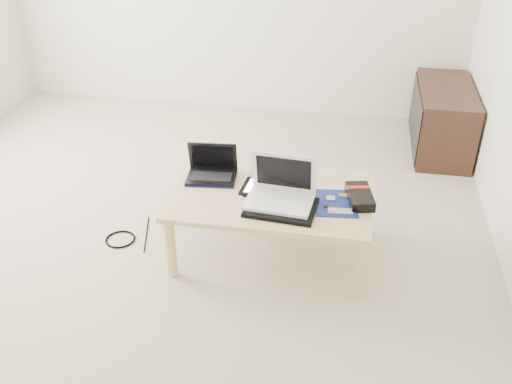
% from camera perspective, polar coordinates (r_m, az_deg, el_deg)
% --- Properties ---
extents(ground, '(4.00, 4.00, 0.00)m').
position_cam_1_polar(ground, '(3.63, -9.04, -3.40)').
color(ground, beige).
rests_on(ground, ground).
extents(coffee_table, '(1.10, 0.70, 0.40)m').
position_cam_1_polar(coffee_table, '(3.17, 1.53, -0.97)').
color(coffee_table, '#E4C489').
rests_on(coffee_table, ground).
extents(media_cabinet, '(0.41, 0.90, 0.50)m').
position_cam_1_polar(media_cabinet, '(4.66, 18.07, 6.99)').
color(media_cabinet, '#371F16').
rests_on(media_cabinet, ground).
extents(book, '(0.33, 0.30, 0.03)m').
position_cam_1_polar(book, '(3.37, 2.55, 2.28)').
color(book, black).
rests_on(book, coffee_table).
extents(netbook, '(0.30, 0.23, 0.20)m').
position_cam_1_polar(netbook, '(3.30, -4.43, 2.15)').
color(netbook, black).
rests_on(netbook, coffee_table).
extents(tablet, '(0.27, 0.21, 0.01)m').
position_cam_1_polar(tablet, '(3.19, 0.90, 0.37)').
color(tablet, black).
rests_on(tablet, coffee_table).
extents(remote, '(0.06, 0.21, 0.02)m').
position_cam_1_polar(remote, '(3.22, 3.91, 0.66)').
color(remote, '#AFAFB3').
rests_on(remote, coffee_table).
extents(neoprene_sleeve, '(0.39, 0.30, 0.02)m').
position_cam_1_polar(neoprene_sleeve, '(3.01, 2.53, -1.55)').
color(neoprene_sleeve, black).
rests_on(neoprene_sleeve, coffee_table).
extents(white_laptop, '(0.37, 0.27, 0.25)m').
position_cam_1_polar(white_laptop, '(3.03, 2.49, 0.07)').
color(white_laptop, white).
rests_on(white_laptop, neoprene_sleeve).
extents(motherboard, '(0.25, 0.30, 0.01)m').
position_cam_1_polar(motherboard, '(3.09, 8.04, -1.10)').
color(motherboard, '#0D1559').
rests_on(motherboard, coffee_table).
extents(gpu_box, '(0.17, 0.27, 0.06)m').
position_cam_1_polar(gpu_box, '(3.12, 10.33, -0.44)').
color(gpu_box, black).
rests_on(gpu_box, coffee_table).
extents(cable_coil, '(0.12, 0.12, 0.01)m').
position_cam_1_polar(cable_coil, '(3.15, -0.84, -0.03)').
color(cable_coil, black).
rests_on(cable_coil, coffee_table).
extents(floor_cable_coil, '(0.21, 0.21, 0.01)m').
position_cam_1_polar(floor_cable_coil, '(3.56, -13.42, -4.62)').
color(floor_cable_coil, black).
rests_on(floor_cable_coil, ground).
extents(floor_cable_trail, '(0.10, 0.36, 0.01)m').
position_cam_1_polar(floor_cable_trail, '(3.58, -10.90, -4.15)').
color(floor_cable_trail, black).
rests_on(floor_cable_trail, ground).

